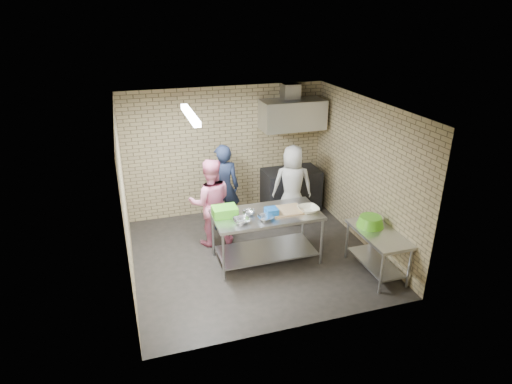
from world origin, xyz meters
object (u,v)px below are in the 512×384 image
side_counter (376,252)px  woman_white (292,185)px  green_basin (370,221)px  woman_pink (211,203)px  bottle_green (309,115)px  man_navy (223,188)px  stove (291,190)px  green_crate (225,211)px  bottle_red (291,116)px  prep_table (266,237)px  blue_tub (271,212)px

side_counter → woman_white: woman_white is taller
green_basin → woman_pink: woman_pink is taller
side_counter → bottle_green: bottle_green is taller
green_basin → man_navy: bearing=135.4°
stove → side_counter: bearing=-80.7°
side_counter → woman_white: bearing=107.3°
green_crate → bottle_red: 2.95m
prep_table → man_navy: size_ratio=1.03×
green_crate → woman_white: bearing=34.0°
bottle_green → woman_white: bearing=-128.4°
prep_table → side_counter: (1.64, -0.90, -0.08)m
bottle_red → side_counter: bearing=-82.4°
blue_tub → woman_white: (0.92, 1.35, -0.16)m
side_counter → stove: stove is taller
bottle_green → woman_white: (-0.67, -0.84, -1.19)m
man_navy → green_basin: bearing=141.5°
green_basin → bottle_green: 2.98m
green_crate → bottle_red: (1.94, 1.97, 1.04)m
prep_table → bottle_red: 2.89m
side_counter → woman_pink: bearing=143.8°
green_crate → blue_tub: bearing=-16.3°
stove → woman_white: bearing=-109.8°
prep_table → blue_tub: 0.53m
stove → green_basin: green_basin is taller
green_crate → bottle_green: 3.22m
prep_table → stove: (1.19, 1.85, -0.01)m
side_counter → green_crate: green_crate is taller
woman_pink → woman_white: bearing=-162.0°
bottle_red → man_navy: 2.15m
prep_table → green_basin: green_basin is taller
prep_table → man_navy: 1.50m
bottle_green → woman_pink: bearing=-153.4°
bottle_red → green_basin: bearing=-82.1°
prep_table → bottle_red: size_ratio=10.12×
bottle_green → man_navy: bearing=-160.8°
blue_tub → man_navy: man_navy is taller
bottle_green → man_navy: bottle_green is taller
blue_tub → woman_white: size_ratio=0.12×
blue_tub → man_navy: size_ratio=0.11×
man_navy → blue_tub: bearing=114.3°
stove → bottle_green: bearing=28.1°
bottle_green → woman_white: 1.61m
green_basin → woman_white: woman_white is taller
blue_tub → side_counter: bearing=-26.8°
green_basin → bottle_green: (0.02, 2.74, 1.18)m
stove → green_basin: 2.57m
bottle_green → blue_tub: bearing=-125.9°
green_basin → woman_white: (-0.65, 1.90, -0.01)m
blue_tub → bottle_red: bottle_red is taller
side_counter → bottle_green: bearing=90.0°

